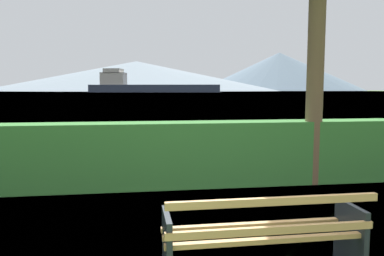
% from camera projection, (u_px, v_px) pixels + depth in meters
% --- Properties ---
extents(water_surface, '(620.00, 620.00, 0.00)m').
position_uv_depth(water_surface, '(137.00, 92.00, 308.36)').
color(water_surface, slate).
rests_on(water_surface, ground_plane).
extents(park_bench, '(1.84, 0.58, 0.87)m').
position_uv_depth(park_bench, '(264.00, 237.00, 3.41)').
color(park_bench, tan).
rests_on(park_bench, ground_plane).
extents(hedge_row, '(8.58, 0.65, 1.17)m').
position_uv_depth(hedge_row, '(199.00, 154.00, 6.91)').
color(hedge_row, '#387A33').
rests_on(hedge_row, ground_plane).
extents(cargo_ship_large, '(83.65, 30.46, 15.09)m').
position_uv_depth(cargo_ship_large, '(145.00, 86.00, 240.59)').
color(cargo_ship_large, '#2D384C').
rests_on(cargo_ship_large, water_surface).
extents(sailboat_mid, '(6.97, 3.96, 1.37)m').
position_uv_depth(sailboat_mid, '(196.00, 92.00, 243.72)').
color(sailboat_mid, gold).
rests_on(sailboat_mid, water_surface).
extents(distant_hills, '(819.25, 400.76, 62.49)m').
position_uv_depth(distant_hills, '(133.00, 74.00, 547.66)').
color(distant_hills, gray).
rests_on(distant_hills, ground_plane).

